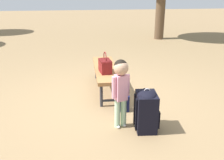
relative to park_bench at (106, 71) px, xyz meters
The scene contains 6 objects.
ground_plane 0.71m from the park_bench, 12.86° to the right, with size 40.00×40.00×0.00m, color #8C704C.
park_bench is the anchor object (origin of this frame).
handbag 0.33m from the park_bench, ahead, with size 0.34×0.21×0.37m.
child_standing 1.39m from the park_bench, ahead, with size 0.20×0.25×0.97m.
backpack_large 1.53m from the park_bench, 14.04° to the left, with size 0.38×0.35×0.61m.
backpack_small 0.94m from the park_bench, 11.03° to the left, with size 0.18×0.20×0.31m.
Camera 1 is at (3.84, -0.40, 1.83)m, focal length 40.11 mm.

